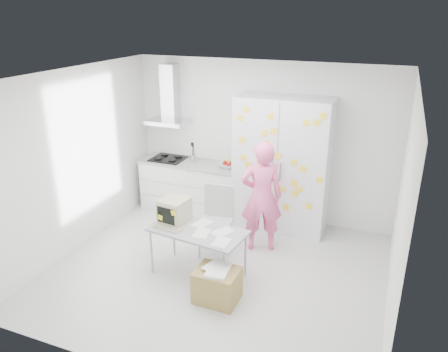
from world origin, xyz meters
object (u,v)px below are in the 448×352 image
at_px(person, 261,197).
at_px(desk, 182,219).
at_px(cardboard_box, 217,285).
at_px(chair, 217,216).

bearing_deg(person, desk, 26.27).
bearing_deg(desk, cardboard_box, -27.63).
relative_size(desk, cardboard_box, 2.50).
relative_size(person, chair, 1.65).
relative_size(person, cardboard_box, 3.15).
bearing_deg(cardboard_box, chair, 112.74).
height_order(person, desk, person).
bearing_deg(cardboard_box, person, 85.39).
bearing_deg(person, cardboard_box, 62.99).
bearing_deg(cardboard_box, desk, 145.33).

